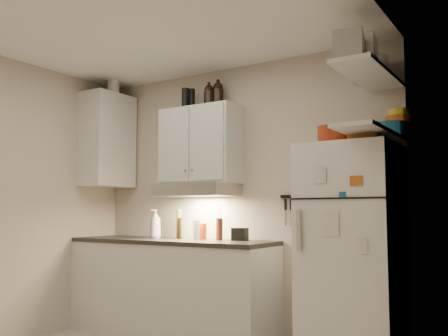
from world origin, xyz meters
The scene contains 34 objects.
ceiling centered at (0.00, 0.00, 2.61)m, with size 3.20×3.00×0.02m, color white.
back_wall centered at (0.00, 1.51, 1.30)m, with size 3.20×0.02×2.60m, color #C0B5A4.
right_wall centered at (1.61, 0.00, 1.30)m, with size 0.02×3.00×2.60m, color #C0B5A4.
base_cabinet centered at (-0.55, 1.20, 0.44)m, with size 2.10×0.60×0.88m, color silver.
countertop centered at (-0.55, 1.20, 0.90)m, with size 2.10×0.62×0.04m, color #2A2724.
upper_cabinet centered at (-0.30, 1.33, 1.83)m, with size 0.80×0.33×0.75m, color silver.
side_cabinet centered at (-1.44, 1.20, 1.95)m, with size 0.33×0.55×1.00m, color silver.
range_hood centered at (-0.30, 1.27, 1.39)m, with size 0.76×0.46×0.12m, color silver.
fridge centered at (1.25, 1.16, 0.85)m, with size 0.70×0.68×1.70m, color white.
shelf_hi centered at (1.45, 1.02, 2.20)m, with size 0.30×0.95×0.03m, color silver.
shelf_lo centered at (1.45, 1.02, 1.76)m, with size 0.30×0.95×0.03m, color silver.
knife_strip centered at (0.70, 1.49, 1.32)m, with size 0.42×0.02×0.03m, color black.
dutch_oven centered at (1.16, 1.03, 1.77)m, with size 0.24×0.24×0.14m, color #A12F12.
book_stack centered at (1.38, 1.04, 1.74)m, with size 0.20×0.25×0.09m, color #C25F18.
spice_jar centered at (1.33, 1.10, 1.75)m, with size 0.06×0.06×0.10m, color silver.
stock_pot centered at (1.37, 1.33, 2.32)m, with size 0.29×0.29×0.20m, color silver.
tin_a centered at (1.43, 0.89, 2.33)m, with size 0.23×0.20×0.23m, color #AAAAAD.
tin_b centered at (1.42, 0.66, 2.31)m, with size 0.20×0.20×0.20m, color #AAAAAD.
bowl_teal centered at (1.50, 1.40, 1.83)m, with size 0.27×0.27×0.11m, color #175F80.
bowl_orange centered at (1.55, 1.49, 1.92)m, with size 0.22×0.22×0.07m, color #C45B12.
bowl_yellow centered at (1.55, 1.49, 1.98)m, with size 0.17×0.17×0.05m, color gold.
plates centered at (1.40, 1.02, 1.81)m, with size 0.24×0.24×0.06m, color #175F80.
growler_a centered at (-0.21, 1.35, 2.31)m, with size 0.10×0.10×0.23m, color black, non-canonical shape.
growler_b centered at (-0.14, 1.40, 2.33)m, with size 0.11×0.11×0.26m, color black, non-canonical shape.
thermos_a centered at (-0.44, 1.37, 2.31)m, with size 0.07×0.07×0.22m, color black.
thermos_b centered at (-0.46, 1.30, 2.31)m, with size 0.07×0.07×0.21m, color black.
side_jar centered at (-1.37, 1.21, 2.53)m, with size 0.13×0.13×0.17m, color silver.
soap_bottle centered at (-0.76, 1.21, 1.08)m, with size 0.12×0.12×0.32m, color silver.
pepper_mill centered at (-0.05, 1.29, 1.02)m, with size 0.06×0.06×0.20m, color brown.
oil_bottle centered at (-0.56, 1.34, 1.06)m, with size 0.06×0.06×0.29m, color #4D5F17.
vinegar_bottle centered at (-0.49, 1.26, 1.02)m, with size 0.04×0.04×0.20m, color black.
clear_bottle centered at (-0.26, 1.22, 1.01)m, with size 0.06×0.06×0.18m, color silver.
red_jar centered at (-0.26, 1.33, 1.00)m, with size 0.08×0.08×0.15m, color #A12F12.
caddy centered at (0.13, 1.36, 0.98)m, with size 0.14×0.10×0.12m, color black.
Camera 1 is at (2.49, -2.61, 1.19)m, focal length 40.00 mm.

